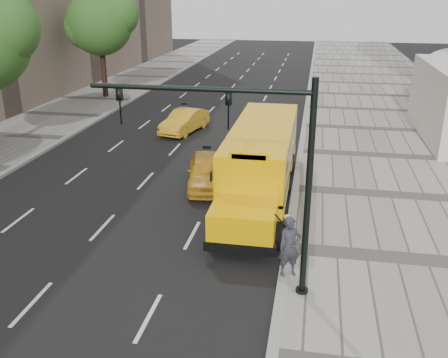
% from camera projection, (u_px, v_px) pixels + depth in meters
% --- Properties ---
extents(ground, '(140.00, 140.00, 0.00)m').
position_uv_depth(ground, '(166.00, 182.00, 23.32)').
color(ground, black).
rests_on(ground, ground).
extents(sidewalk_museum, '(12.00, 140.00, 0.15)m').
position_uv_depth(sidewalk_museum, '(437.00, 199.00, 21.24)').
color(sidewalk_museum, gray).
rests_on(sidewalk_museum, ground).
extents(curb_museum, '(0.30, 140.00, 0.15)m').
position_uv_depth(curb_museum, '(295.00, 189.00, 22.27)').
color(curb_museum, gray).
rests_on(curb_museum, ground).
extents(curb_far, '(0.30, 140.00, 0.15)m').
position_uv_depth(curb_far, '(10.00, 170.00, 24.66)').
color(curb_far, gray).
rests_on(curb_far, ground).
extents(tree_c, '(5.77, 5.13, 8.58)m').
position_uv_depth(tree_c, '(101.00, 22.00, 39.20)').
color(tree_c, black).
rests_on(tree_c, ground).
extents(school_bus, '(2.96, 11.56, 3.19)m').
position_uv_depth(school_bus, '(261.00, 155.00, 21.41)').
color(school_bus, '#F0AD00').
rests_on(school_bus, ground).
extents(taxi_near, '(2.53, 4.52, 1.45)m').
position_uv_depth(taxi_near, '(207.00, 171.00, 22.60)').
color(taxi_near, gold).
rests_on(taxi_near, ground).
extents(taxi_far, '(2.44, 4.50, 1.41)m').
position_uv_depth(taxi_far, '(185.00, 121.00, 31.26)').
color(taxi_far, gold).
rests_on(taxi_far, ground).
extents(pedestrian, '(0.84, 0.72, 1.94)m').
position_uv_depth(pedestrian, '(290.00, 247.00, 15.14)').
color(pedestrian, '#2D2E35').
rests_on(pedestrian, sidewalk_museum).
extents(traffic_signal, '(6.18, 0.36, 6.40)m').
position_uv_depth(traffic_signal, '(257.00, 162.00, 13.45)').
color(traffic_signal, black).
rests_on(traffic_signal, ground).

